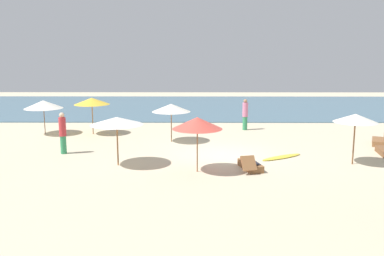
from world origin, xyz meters
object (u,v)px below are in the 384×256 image
object	(u,v)px
umbrella_3	(92,101)
surfboard	(282,157)
umbrella_1	(197,123)
umbrella_4	(356,118)
umbrella_5	(43,104)
umbrella_0	(171,108)
lounger_3	(380,142)
lounger_4	(250,165)
person_0	(63,133)
person_1	(245,114)
umbrella_2	(117,121)

from	to	relation	value
umbrella_3	surfboard	distance (m)	11.46
umbrella_1	umbrella_4	bearing A→B (deg)	9.94
umbrella_5	umbrella_0	bearing A→B (deg)	-15.11
umbrella_4	umbrella_0	bearing A→B (deg)	150.89
lounger_3	surfboard	distance (m)	6.24
umbrella_4	umbrella_5	distance (m)	16.82
umbrella_3	lounger_4	xyz separation A→B (m)	(8.22, -7.36, -1.75)
umbrella_1	person_0	world-z (taller)	umbrella_1
umbrella_1	umbrella_3	size ratio (longest dim) A/B	1.05
lounger_4	person_1	bearing A→B (deg)	84.72
surfboard	person_1	bearing A→B (deg)	97.29
umbrella_3	lounger_4	size ratio (longest dim) A/B	1.20
umbrella_1	person_0	bearing A→B (deg)	154.78
umbrella_4	lounger_3	world-z (taller)	umbrella_4
umbrella_3	surfboard	size ratio (longest dim) A/B	0.98
umbrella_0	umbrella_1	world-z (taller)	umbrella_1
umbrella_4	person_0	bearing A→B (deg)	172.11
surfboard	umbrella_2	bearing A→B (deg)	-169.73
umbrella_5	lounger_3	size ratio (longest dim) A/B	1.25
lounger_3	umbrella_3	bearing A→B (deg)	169.99
umbrella_2	lounger_4	size ratio (longest dim) A/B	1.25
lounger_3	person_0	size ratio (longest dim) A/B	0.90
umbrella_1	surfboard	world-z (taller)	umbrella_1
umbrella_3	person_1	world-z (taller)	umbrella_3
lounger_3	person_0	xyz separation A→B (m)	(-15.78, -1.99, 0.84)
umbrella_3	surfboard	world-z (taller)	umbrella_3
umbrella_1	person_1	bearing A→B (deg)	71.78
lounger_3	umbrella_5	bearing A→B (deg)	171.60
umbrella_3	umbrella_4	xyz separation A→B (m)	(12.71, -6.52, 0.07)
lounger_4	umbrella_5	bearing A→B (deg)	146.39
lounger_4	umbrella_0	bearing A→B (deg)	123.61
umbrella_2	umbrella_0	bearing A→B (deg)	66.83
umbrella_2	lounger_4	distance (m)	5.83
umbrella_0	lounger_4	bearing A→B (deg)	-56.39
person_1	surfboard	distance (m)	6.95
umbrella_1	umbrella_4	world-z (taller)	umbrella_1
umbrella_5	person_0	distance (m)	5.38
person_0	lounger_3	bearing A→B (deg)	7.18
umbrella_3	person_0	bearing A→B (deg)	-93.21
lounger_4	person_1	xyz separation A→B (m)	(0.81, 8.73, 0.79)
umbrella_0	person_0	world-z (taller)	umbrella_0
umbrella_3	person_1	size ratio (longest dim) A/B	1.12
umbrella_2	umbrella_4	bearing A→B (deg)	1.37
umbrella_0	umbrella_1	xyz separation A→B (m)	(1.34, -5.63, 0.16)
umbrella_3	person_1	distance (m)	9.18
umbrella_0	person_1	xyz separation A→B (m)	(4.33, 3.43, -0.86)
umbrella_0	lounger_4	size ratio (longest dim) A/B	1.15
umbrella_3	lounger_4	distance (m)	11.17
umbrella_0	surfboard	size ratio (longest dim) A/B	0.94
umbrella_3	surfboard	bearing A→B (deg)	-28.87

